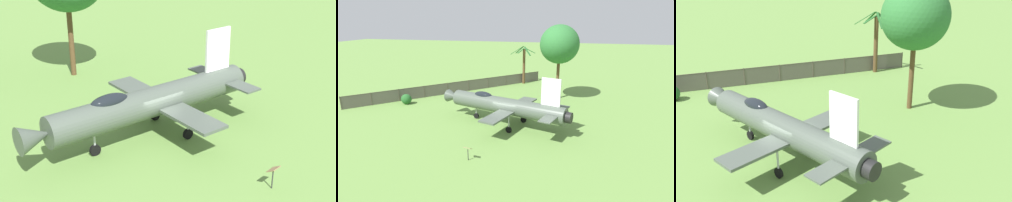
{
  "view_description": "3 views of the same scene",
  "coord_description": "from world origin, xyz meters",
  "views": [
    {
      "loc": [
        -14.23,
        18.82,
        12.23
      ],
      "look_at": [
        -0.69,
        -0.43,
        2.1
      ],
      "focal_mm": 50.49,
      "sensor_mm": 36.0,
      "label": 1
    },
    {
      "loc": [
        -24.81,
        -5.99,
        10.4
      ],
      "look_at": [
        -1.07,
        -0.29,
        2.9
      ],
      "focal_mm": 28.79,
      "sensor_mm": 36.0,
      "label": 2
    },
    {
      "loc": [
        -15.94,
        -11.4,
        11.61
      ],
      "look_at": [
        4.33,
        -1.79,
        2.5
      ],
      "focal_mm": 39.49,
      "sensor_mm": 36.0,
      "label": 3
    }
  ],
  "objects": [
    {
      "name": "palm_tree",
      "position": [
        18.62,
        1.41,
        3.28
      ],
      "size": [
        4.27,
        4.01,
        6.13
      ],
      "color": "brown",
      "rests_on": "ground_plane"
    },
    {
      "name": "shade_tree",
      "position": [
        10.82,
        -4.48,
        7.23
      ],
      "size": [
        5.86,
        5.0,
        9.72
      ],
      "color": "brown",
      "rests_on": "ground_plane"
    },
    {
      "name": "ground_plane",
      "position": [
        0.0,
        0.0,
        0.0
      ],
      "size": [
        200.0,
        200.0,
        0.0
      ],
      "primitive_type": "plane",
      "color": "#668E42"
    },
    {
      "name": "display_jet",
      "position": [
        0.11,
        0.36,
        2.08
      ],
      "size": [
        8.91,
        14.03,
        5.37
      ],
      "rotation": [
        0.0,
        0.0,
        1.27
      ],
      "color": "#4C564C",
      "rests_on": "ground_plane"
    },
    {
      "name": "perimeter_fence",
      "position": [
        10.7,
        9.74,
        0.87
      ],
      "size": [
        21.34,
        20.82,
        1.64
      ],
      "rotation": [
        0.0,
        0.0,
        8.65
      ],
      "color": "#4C4238",
      "rests_on": "ground_plane"
    }
  ]
}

